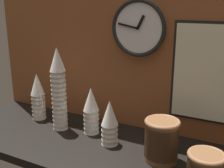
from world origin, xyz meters
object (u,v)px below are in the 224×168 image
cup_stack_center_left (59,89)px  wall_clock (138,28)px  menu_board (211,74)px  bowl_stack_far_right (206,164)px  cup_stack_center (91,111)px  cup_stack_left (38,97)px  cup_stack_center_right (110,123)px  bowl_stack_right (161,139)px

cup_stack_center_left → wall_clock: (35.26, 18.74, 30.79)cm
wall_clock → menu_board: 39.94cm
cup_stack_center_left → wall_clock: bearing=28.0°
bowl_stack_far_right → menu_board: 40.36cm
cup_stack_center → wall_clock: size_ratio=0.86×
cup_stack_left → bowl_stack_far_right: bearing=-8.2°
cup_stack_center_right → wall_clock: bearing=79.6°
cup_stack_left → cup_stack_center_left: bearing=-14.9°
cup_stack_left → cup_stack_center_right: (50.29, -8.32, -2.39)cm
cup_stack_center → menu_board: bearing=17.1°
menu_board → cup_stack_center_right: bearing=-149.8°
cup_stack_center → cup_stack_center_right: size_ratio=1.11×
cup_stack_center_left → bowl_stack_far_right: size_ratio=2.93×
cup_stack_center → bowl_stack_right: size_ratio=1.32×
cup_stack_center_left → cup_stack_left: (-19.09, 5.08, -8.37)cm
wall_clock → cup_stack_center_left: bearing=-152.0°
cup_stack_center_left → cup_stack_center: bearing=10.6°
cup_stack_center_left → cup_stack_left: bearing=165.1°
cup_stack_center_left → cup_stack_center_right: size_ratio=2.00×
cup_stack_center_left → cup_stack_center_right: (31.20, -3.23, -10.76)cm
cup_stack_center_right → bowl_stack_far_right: (44.49, -5.30, -5.69)cm
cup_stack_center_left → menu_board: (70.48, 19.63, 11.99)cm
bowl_stack_far_right → wall_clock: size_ratio=0.53×
menu_board → cup_stack_center_left: bearing=-164.4°
cup_stack_center_left → cup_stack_left: size_ratio=1.64×
cup_stack_left → cup_stack_center_right: 51.03cm
wall_clock → cup_stack_left: bearing=-165.9°
cup_stack_center_left → bowl_stack_right: bearing=-5.6°
menu_board → cup_stack_left: bearing=-170.8°
cup_stack_center → cup_stack_center_left: 19.98cm
cup_stack_center_right → wall_clock: 47.18cm
wall_clock → menu_board: size_ratio=0.60×
wall_clock → cup_stack_center_right: bearing=-100.4°
cup_stack_left → wall_clock: size_ratio=0.94×
cup_stack_center → cup_stack_left: (-36.33, 1.85, 1.20)cm
cup_stack_center_right → bowl_stack_far_right: bearing=-6.8°
cup_stack_center_right → bowl_stack_far_right: cup_stack_center_right is taller
cup_stack_left → bowl_stack_right: size_ratio=1.45×
cup_stack_center_right → cup_stack_center_left: bearing=174.1°
cup_stack_center_right → bowl_stack_right: 25.84cm
bowl_stack_far_right → cup_stack_center_left: bearing=173.6°
cup_stack_center → menu_board: 59.74cm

